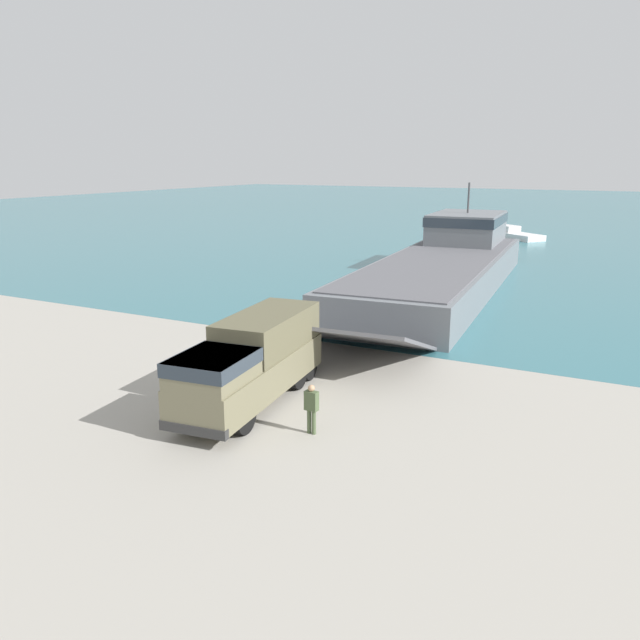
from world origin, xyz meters
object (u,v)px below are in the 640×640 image
at_px(landing_craft, 445,263).
at_px(moored_boat_b, 510,234).
at_px(soldier_on_ramp, 311,406).
at_px(military_truck, 252,360).

relative_size(landing_craft, moored_boat_b, 4.13).
bearing_deg(landing_craft, moored_boat_b, 88.60).
bearing_deg(soldier_on_ramp, moored_boat_b, 8.83).
height_order(landing_craft, military_truck, landing_craft).
distance_m(military_truck, moored_boat_b, 56.48).
height_order(soldier_on_ramp, moored_boat_b, soldier_on_ramp).
distance_m(soldier_on_ramp, moored_boat_b, 58.07).
xyz_separation_m(landing_craft, soldier_on_ramp, (3.29, -26.43, -0.66)).
bearing_deg(military_truck, moored_boat_b, 175.43).
bearing_deg(landing_craft, soldier_on_ramp, -86.86).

